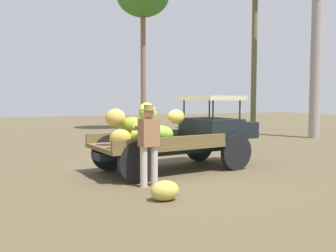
% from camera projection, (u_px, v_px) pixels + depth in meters
% --- Properties ---
extents(ground_plane, '(60.00, 60.00, 0.00)m').
position_uv_depth(ground_plane, '(172.00, 169.00, 9.55)').
color(ground_plane, brown).
extents(truck, '(4.59, 2.19, 1.90)m').
position_uv_depth(truck, '(182.00, 133.00, 9.49)').
color(truck, black).
rests_on(truck, ground).
extents(farmer, '(0.53, 0.49, 1.70)m').
position_uv_depth(farmer, '(149.00, 140.00, 7.64)').
color(farmer, '#BFB0A4').
rests_on(farmer, ground).
extents(loose_banana_bunch, '(0.58, 0.45, 0.38)m').
position_uv_depth(loose_banana_bunch, '(165.00, 191.00, 6.62)').
color(loose_banana_bunch, gold).
rests_on(loose_banana_bunch, ground).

